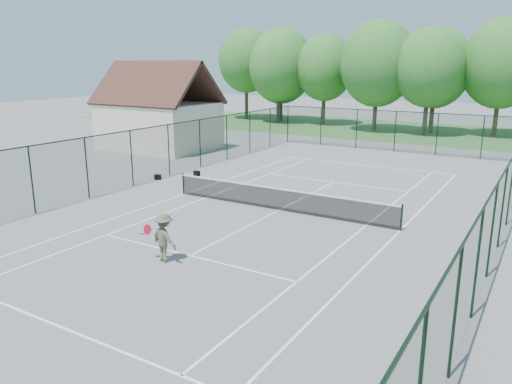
% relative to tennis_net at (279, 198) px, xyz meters
% --- Properties ---
extents(ground, '(140.00, 140.00, 0.00)m').
position_rel_tennis_net_xyz_m(ground, '(0.00, 0.00, -0.58)').
color(ground, slate).
rests_on(ground, ground).
extents(grass_far, '(80.00, 16.00, 0.01)m').
position_rel_tennis_net_xyz_m(grass_far, '(0.00, 30.00, -0.57)').
color(grass_far, '#417737').
rests_on(grass_far, ground).
extents(court_lines, '(11.05, 23.85, 0.01)m').
position_rel_tennis_net_xyz_m(court_lines, '(0.00, 0.00, -0.57)').
color(court_lines, white).
rests_on(court_lines, ground).
extents(tennis_net, '(11.08, 0.08, 1.10)m').
position_rel_tennis_net_xyz_m(tennis_net, '(0.00, 0.00, 0.00)').
color(tennis_net, black).
rests_on(tennis_net, ground).
extents(fence_enclosure, '(18.05, 36.05, 3.02)m').
position_rel_tennis_net_xyz_m(fence_enclosure, '(0.00, 0.00, 0.98)').
color(fence_enclosure, '#19361E').
rests_on(fence_enclosure, ground).
extents(utility_building, '(8.60, 6.27, 6.63)m').
position_rel_tennis_net_xyz_m(utility_building, '(-16.00, 10.00, 2.54)').
color(utility_building, '#F4EAC5').
rests_on(utility_building, ground).
extents(tree_line_far, '(39.40, 6.40, 9.70)m').
position_rel_tennis_net_xyz_m(tree_line_far, '(0.00, 30.00, 5.42)').
color(tree_line_far, '#493426').
rests_on(tree_line_far, ground).
extents(sports_bag_a, '(0.41, 0.33, 0.29)m').
position_rel_tennis_net_xyz_m(sports_bag_a, '(-8.85, 1.79, -0.43)').
color(sports_bag_a, black).
rests_on(sports_bag_a, ground).
extents(sports_bag_b, '(0.42, 0.31, 0.30)m').
position_rel_tennis_net_xyz_m(sports_bag_b, '(-7.56, 3.74, -0.43)').
color(sports_bag_b, black).
rests_on(sports_bag_b, ground).
extents(tennis_player, '(2.19, 0.85, 1.67)m').
position_rel_tennis_net_xyz_m(tennis_player, '(-0.41, -7.21, 0.26)').
color(tennis_player, '#555C43').
rests_on(tennis_player, ground).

